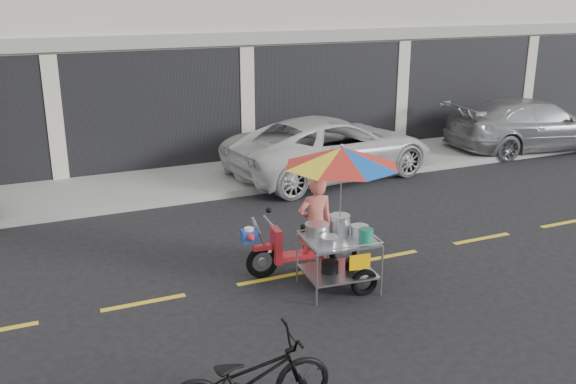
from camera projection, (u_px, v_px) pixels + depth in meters
name	position (u px, v px, depth m)	size (l,w,h in m)	color
ground	(385.00, 257.00, 10.61)	(90.00, 90.00, 0.00)	black
sidewalk	(262.00, 170.00, 15.38)	(45.00, 3.00, 0.15)	gray
centerline	(385.00, 257.00, 10.61)	(42.00, 0.10, 0.01)	gold
white_pickup	(331.00, 147.00, 14.99)	(2.33, 5.05, 1.40)	silver
silver_pickup	(532.00, 125.00, 17.42)	(1.97, 4.84, 1.40)	#919397
near_bicycle	(249.00, 379.00, 6.51)	(0.61, 1.76, 0.92)	black
food_vendor_rig	(330.00, 195.00, 9.35)	(2.17, 1.87, 2.18)	black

